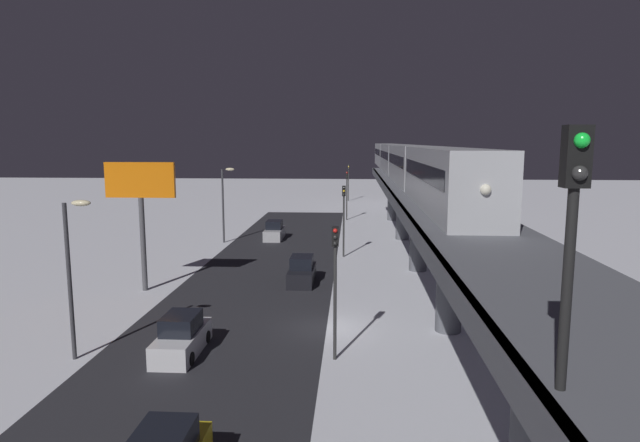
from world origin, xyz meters
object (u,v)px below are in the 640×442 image
object	(u,v)px
traffic_light_far	(347,188)
sedan_white	(182,338)
commercial_billboard	(141,193)
rail_signal	(573,213)
sedan_silver	(274,232)
traffic_light_near	(335,274)
traffic_light_mid	(344,211)
subway_train	(402,160)
traffic_light_distant	(348,177)
sedan_black	(302,272)

from	to	relation	value
traffic_light_far	sedan_white	bearing A→B (deg)	80.72
commercial_billboard	sedan_white	bearing A→B (deg)	119.24
rail_signal	sedan_silver	world-z (taller)	rail_signal
traffic_light_near	traffic_light_mid	distance (m)	23.10
subway_train	commercial_billboard	distance (m)	30.31
subway_train	rail_signal	size ratio (longest dim) A/B	18.52
sedan_white	traffic_light_far	xyz separation A→B (m)	(-7.50, -45.88, 3.41)
traffic_light_mid	traffic_light_distant	world-z (taller)	same
sedan_silver	commercial_billboard	world-z (taller)	commercial_billboard
sedan_white	traffic_light_near	distance (m)	8.25
commercial_billboard	traffic_light_far	bearing A→B (deg)	-111.29
traffic_light_far	commercial_billboard	size ratio (longest dim) A/B	0.72
rail_signal	commercial_billboard	distance (m)	32.87
rail_signal	traffic_light_mid	distance (m)	40.02
traffic_light_near	traffic_light_far	xyz separation A→B (m)	(0.00, -46.19, 0.00)
subway_train	rail_signal	xyz separation A→B (m)	(2.07, 50.66, 0.95)
rail_signal	traffic_light_far	size ratio (longest dim) A/B	0.62
traffic_light_distant	commercial_billboard	world-z (taller)	commercial_billboard
traffic_light_near	traffic_light_mid	xyz separation A→B (m)	(0.00, -23.10, 0.00)
subway_train	traffic_light_near	xyz separation A→B (m)	(6.06, 34.25, -4.10)
sedan_black	commercial_billboard	bearing A→B (deg)	-165.55
traffic_light_distant	sedan_black	bearing A→B (deg)	87.00
traffic_light_near	traffic_light_far	distance (m)	46.19
sedan_silver	commercial_billboard	xyz separation A→B (m)	(6.12, 20.36, 6.03)
traffic_light_near	rail_signal	bearing A→B (deg)	103.68
subway_train	traffic_light_mid	size ratio (longest dim) A/B	11.57
sedan_white	rail_signal	bearing A→B (deg)	124.51
subway_train	traffic_light_near	size ratio (longest dim) A/B	11.57
traffic_light_distant	commercial_billboard	size ratio (longest dim) A/B	0.72
traffic_light_far	sedan_black	bearing A→B (deg)	84.85
traffic_light_mid	traffic_light_far	distance (m)	23.10
sedan_silver	commercial_billboard	size ratio (longest dim) A/B	0.50
rail_signal	traffic_light_far	bearing A→B (deg)	-86.35
sedan_silver	traffic_light_mid	bearing A→B (deg)	131.40
sedan_white	traffic_light_distant	world-z (taller)	traffic_light_distant
rail_signal	sedan_black	bearing A→B (deg)	-77.23
sedan_white	traffic_light_far	distance (m)	46.61
traffic_light_distant	subway_train	bearing A→B (deg)	99.81
rail_signal	sedan_black	world-z (taller)	rail_signal
traffic_light_near	traffic_light_distant	xyz separation A→B (m)	(0.00, -69.29, 0.00)
traffic_light_near	traffic_light_distant	size ratio (longest dim) A/B	1.00
sedan_black	rail_signal	bearing A→B (deg)	-77.23
sedan_silver	traffic_light_distant	xyz separation A→B (m)	(-7.50, -37.69, 3.40)
sedan_white	commercial_billboard	xyz separation A→B (m)	(6.12, -10.93, 6.04)
sedan_silver	sedan_black	xyz separation A→B (m)	(-4.60, 17.60, -0.00)
traffic_light_near	commercial_billboard	size ratio (longest dim) A/B	0.72
sedan_black	sedan_white	bearing A→B (deg)	-108.57
traffic_light_near	traffic_light_distant	world-z (taller)	same
sedan_black	traffic_light_near	world-z (taller)	traffic_light_near
subway_train	sedan_silver	size ratio (longest dim) A/B	16.80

